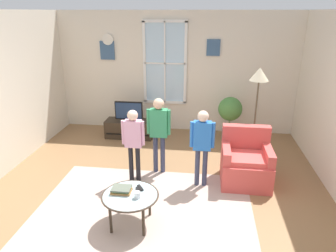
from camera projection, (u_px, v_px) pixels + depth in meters
ground_plane at (152, 208)px, 4.34m from camera, size 5.82×6.87×0.02m
back_wall at (175, 72)px, 6.84m from camera, size 5.22×0.17×2.62m
area_rug at (144, 212)px, 4.25m from camera, size 2.99×2.30×0.01m
tv_stand at (130, 129)px, 6.72m from camera, size 1.02×0.42×0.38m
television at (129, 111)px, 6.57m from camera, size 0.60×0.08×0.42m
armchair at (246, 163)px, 4.90m from camera, size 0.76×0.74×0.87m
coffee_table at (130, 197)px, 3.88m from camera, size 0.73×0.73×0.44m
book_stack at (122, 190)px, 3.91m from camera, size 0.25×0.19×0.07m
cup at (137, 195)px, 3.79m from camera, size 0.08×0.08×0.08m
remote_near_books at (138, 190)px, 3.95m from camera, size 0.09×0.14×0.02m
remote_near_cup at (140, 188)px, 4.00m from camera, size 0.11×0.14×0.02m
person_blue_shirt at (202, 140)px, 4.64m from camera, size 0.37×0.17×1.24m
person_pink_shirt at (133, 138)px, 4.78m from camera, size 0.36×0.16×1.20m
person_green_shirt at (159, 127)px, 5.03m from camera, size 0.39×0.18×1.30m
potted_plant_by_window at (230, 112)px, 6.43m from camera, size 0.50×0.50×0.94m
floor_lamp at (259, 84)px, 5.20m from camera, size 0.32×0.32×1.72m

